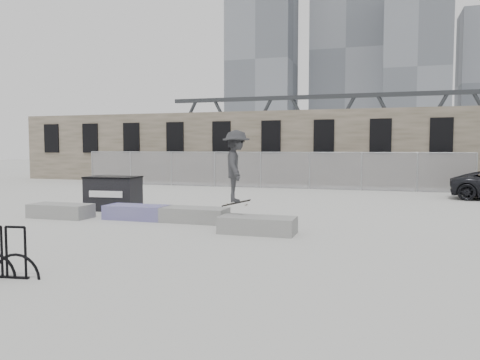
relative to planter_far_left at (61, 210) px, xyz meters
name	(u,v)px	position (x,y,z in m)	size (l,w,h in m)	color
ground	(158,221)	(3.31, 0.30, -0.24)	(120.00, 120.00, 0.00)	#B5B5B0
stone_wall	(276,148)	(3.31, 16.54, 2.01)	(36.00, 2.58, 4.50)	#675C4B
chainlink_fence	(261,169)	(3.31, 12.80, 0.79)	(22.06, 0.06, 2.02)	gray
planter_far_left	(61,210)	(0.00, 0.00, 0.00)	(2.00, 0.90, 0.44)	gray
planter_center_left	(137,212)	(2.52, 0.44, 0.00)	(2.00, 0.90, 0.44)	#3A3399
planter_center_right	(195,214)	(4.48, 0.44, 0.00)	(2.00, 0.90, 0.44)	gray
planter_offset	(257,224)	(6.79, -0.79, 0.00)	(2.00, 0.90, 0.44)	gray
dumpster	(113,193)	(0.62, 2.10, 0.38)	(1.94, 1.28, 1.22)	black
skyline_towers	(350,63)	(2.30, 94.11, 20.55)	(58.00, 28.00, 48.00)	slate
truss_bridge	(411,134)	(13.31, 55.30, 3.89)	(70.00, 3.00, 9.80)	#2D3033
skateboarder	(236,166)	(6.07, -0.39, 1.51)	(1.09, 1.44, 2.11)	#2D2E30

